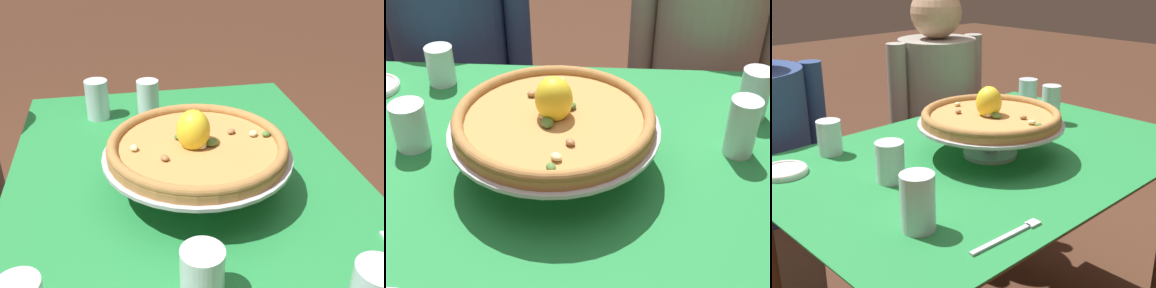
# 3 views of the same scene
# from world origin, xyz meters

# --- Properties ---
(dining_table) EXTENTS (1.26, 0.86, 0.73)m
(dining_table) POSITION_xyz_m (0.00, 0.00, 0.63)
(dining_table) COLOR brown
(dining_table) RESTS_ON ground
(pizza_stand) EXTENTS (0.42, 0.42, 0.10)m
(pizza_stand) POSITION_xyz_m (-0.00, -0.02, 0.81)
(pizza_stand) COLOR #B7B7C1
(pizza_stand) RESTS_ON dining_table
(pizza) EXTENTS (0.40, 0.40, 0.10)m
(pizza) POSITION_xyz_m (-0.00, -0.02, 0.86)
(pizza) COLOR #BC8447
(pizza) RESTS_ON pizza_stand
(water_glass_side_right) EXTENTS (0.07, 0.07, 0.13)m
(water_glass_side_right) POSITION_xyz_m (0.39, 0.06, 0.79)
(water_glass_side_right) COLOR silver
(water_glass_side_right) RESTS_ON dining_table
(water_glass_side_left) EXTENTS (0.07, 0.07, 0.11)m
(water_glass_side_left) POSITION_xyz_m (-0.32, 0.04, 0.78)
(water_glass_side_left) COLOR silver
(water_glass_side_left) RESTS_ON dining_table
(water_glass_back_left) EXTENTS (0.07, 0.07, 0.10)m
(water_glass_back_left) POSITION_xyz_m (-0.33, 0.32, 0.78)
(water_glass_back_left) COLOR silver
(water_glass_back_left) RESTS_ON dining_table
(water_glass_back_right) EXTENTS (0.07, 0.07, 0.12)m
(water_glass_back_right) POSITION_xyz_m (0.45, 0.21, 0.79)
(water_glass_back_right) COLOR silver
(water_glass_back_right) RESTS_ON dining_table
(diner_left) EXTENTS (0.54, 0.40, 1.16)m
(diner_left) POSITION_xyz_m (-0.42, 0.70, 0.58)
(diner_left) COLOR gray
(diner_left) RESTS_ON ground
(diner_right) EXTENTS (0.50, 0.36, 1.18)m
(diner_right) POSITION_xyz_m (0.42, 0.69, 0.57)
(diner_right) COLOR navy
(diner_right) RESTS_ON ground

